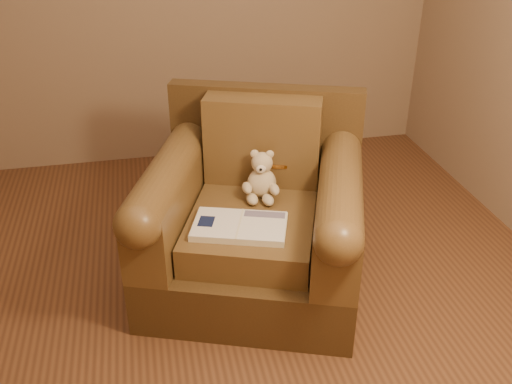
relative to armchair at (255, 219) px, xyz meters
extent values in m
plane|color=brown|center=(-0.27, -0.27, -0.38)|extent=(4.00, 4.00, 0.00)
cube|color=#463017|center=(-0.02, -0.05, -0.23)|extent=(1.40, 1.36, 0.31)
cube|color=#463017|center=(0.14, 0.39, 0.27)|extent=(1.07, 0.48, 0.68)
cube|color=brown|center=(-0.04, -0.10, 0.01)|extent=(0.87, 0.95, 0.17)
cube|color=brown|center=(0.10, 0.26, 0.34)|extent=(0.66, 0.39, 0.50)
cube|color=brown|center=(-0.45, 0.05, 0.10)|extent=(0.53, 0.96, 0.35)
cube|color=brown|center=(0.38, -0.25, 0.10)|extent=(0.53, 0.96, 0.35)
cylinder|color=brown|center=(-0.45, 0.05, 0.28)|extent=(0.53, 0.96, 0.22)
cylinder|color=brown|center=(0.38, -0.25, 0.28)|extent=(0.53, 0.96, 0.22)
ellipsoid|color=#CBB58E|center=(0.06, 0.09, 0.17)|extent=(0.16, 0.14, 0.17)
sphere|color=#CBB58E|center=(0.06, 0.10, 0.28)|extent=(0.12, 0.12, 0.12)
ellipsoid|color=#CBB58E|center=(0.02, 0.12, 0.33)|extent=(0.05, 0.03, 0.05)
ellipsoid|color=#CBB58E|center=(0.10, 0.09, 0.33)|extent=(0.05, 0.03, 0.05)
ellipsoid|color=beige|center=(0.04, 0.05, 0.27)|extent=(0.05, 0.04, 0.05)
sphere|color=black|center=(0.04, 0.03, 0.28)|extent=(0.02, 0.02, 0.02)
ellipsoid|color=#CBB58E|center=(-0.03, 0.05, 0.17)|extent=(0.05, 0.10, 0.05)
ellipsoid|color=#CBB58E|center=(0.11, 0.01, 0.17)|extent=(0.05, 0.10, 0.05)
ellipsoid|color=#CBB58E|center=(-0.01, 0.01, 0.12)|extent=(0.06, 0.10, 0.05)
ellipsoid|color=#CBB58E|center=(0.07, -0.01, 0.12)|extent=(0.06, 0.10, 0.05)
cube|color=beige|center=(-0.13, -0.23, 0.11)|extent=(0.53, 0.41, 0.03)
cube|color=white|center=(-0.24, -0.19, 0.12)|extent=(0.30, 0.33, 0.00)
cube|color=white|center=(-0.02, -0.26, 0.12)|extent=(0.30, 0.33, 0.00)
cube|color=beige|center=(-0.13, -0.23, 0.13)|extent=(0.10, 0.27, 0.00)
cube|color=#0F1638|center=(-0.29, -0.17, 0.13)|extent=(0.10, 0.12, 0.00)
cube|color=slate|center=(0.01, -0.17, 0.13)|extent=(0.22, 0.12, 0.00)
cylinder|color=#C27E35|center=(0.23, 0.35, -0.37)|extent=(0.36, 0.36, 0.03)
cylinder|color=#C27E35|center=(0.23, 0.35, -0.07)|extent=(0.04, 0.04, 0.58)
cylinder|color=#C27E35|center=(0.23, 0.35, 0.23)|extent=(0.45, 0.45, 0.02)
cylinder|color=#C27E35|center=(0.23, 0.35, 0.21)|extent=(0.04, 0.04, 0.02)
camera|label=1|loc=(-0.54, -2.58, 1.63)|focal=40.00mm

